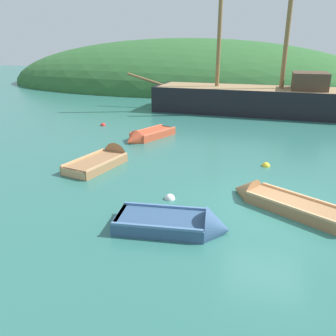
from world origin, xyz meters
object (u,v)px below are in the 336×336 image
buoy_white (170,199)px  buoy_yellow (266,166)px  rowboat_center (105,161)px  rowboat_outer_right (147,137)px  sailing_ship (252,103)px  rowboat_outer_left (279,203)px  buoy_red (103,126)px  rowboat_near_dock (181,226)px

buoy_white → buoy_yellow: bearing=53.3°
buoy_white → rowboat_center: bearing=142.5°
rowboat_outer_right → sailing_ship: bearing=175.2°
rowboat_outer_left → buoy_white: size_ratio=10.96×
buoy_red → rowboat_center: bearing=-64.1°
rowboat_near_dock → rowboat_outer_right: rowboat_near_dock is taller
sailing_ship → buoy_red: 10.72m
sailing_ship → buoy_red: bearing=40.7°
buoy_white → rowboat_outer_right: bearing=113.8°
buoy_yellow → buoy_white: size_ratio=0.98×
rowboat_outer_left → rowboat_center: bearing=12.5°
sailing_ship → rowboat_center: 13.95m
buoy_yellow → rowboat_center: bearing=-168.1°
rowboat_outer_right → rowboat_center: size_ratio=0.96×
sailing_ship → rowboat_center: sailing_ship is taller
sailing_ship → buoy_white: 15.61m
rowboat_center → buoy_red: size_ratio=10.57×
rowboat_near_dock → rowboat_center: size_ratio=0.91×
buoy_yellow → buoy_red: buoy_yellow is taller
sailing_ship → rowboat_center: bearing=70.2°
rowboat_near_dock → rowboat_outer_left: bearing=34.0°
sailing_ship → buoy_red: (-8.46, -6.55, -0.66)m
rowboat_outer_right → rowboat_near_dock: bearing=48.4°
rowboat_center → buoy_yellow: bearing=-64.4°
sailing_ship → buoy_red: size_ratio=50.45×
rowboat_near_dock → rowboat_outer_left: size_ratio=0.84×
buoy_red → rowboat_outer_left: bearing=-41.3°
rowboat_outer_left → rowboat_center: rowboat_center is taller
rowboat_outer_left → buoy_red: bearing=-10.2°
buoy_red → rowboat_near_dock: bearing=-55.9°
rowboat_outer_right → rowboat_outer_left: 8.88m
rowboat_outer_right → buoy_white: 7.30m
buoy_yellow → buoy_red: bearing=152.1°
rowboat_center → buoy_yellow: size_ratio=10.34×
rowboat_near_dock → buoy_yellow: bearing=63.5°
sailing_ship → rowboat_outer_left: sailing_ship is taller
buoy_yellow → rowboat_near_dock: bearing=-111.0°
sailing_ship → rowboat_near_dock: (-1.24, -17.20, -0.56)m
rowboat_near_dock → rowboat_outer_right: size_ratio=0.94×
sailing_ship → rowboat_outer_left: (1.29, -15.11, -0.56)m
rowboat_near_dock → buoy_yellow: size_ratio=9.39×
buoy_white → buoy_red: 11.01m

